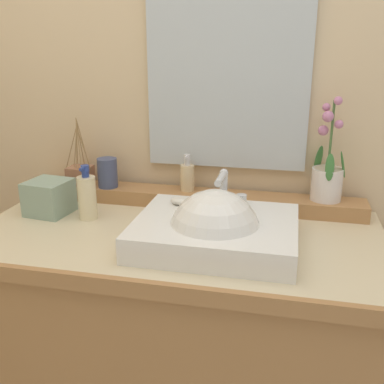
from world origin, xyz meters
TOP-DOWN VIEW (x-y plane):
  - wall_back at (0.00, 0.42)m, footprint 3.02×0.20m
  - vanity_cabinet at (0.00, -0.00)m, footprint 1.23×0.64m
  - back_ledge at (0.00, 0.24)m, footprint 1.16×0.11m
  - sink_basin at (0.13, -0.07)m, footprint 0.45×0.37m
  - soap_bar at (0.01, 0.04)m, footprint 0.07×0.04m
  - potted_plant at (0.44, 0.26)m, footprint 0.11×0.12m
  - soap_dispenser at (-0.03, 0.25)m, footprint 0.05×0.05m
  - tumbler_cup at (-0.31, 0.23)m, footprint 0.07×0.07m
  - reed_diffuser at (-0.42, 0.24)m, footprint 0.10×0.10m
  - lotion_bottle at (-0.31, 0.05)m, footprint 0.06×0.06m
  - tissue_box at (-0.45, 0.06)m, footprint 0.15×0.15m
  - mirror at (0.10, 0.31)m, footprint 0.54×0.02m

SIDE VIEW (x-z plane):
  - vanity_cabinet at x=0.00m, z-range 0.00..0.87m
  - back_ledge at x=0.00m, z-range 0.87..0.92m
  - sink_basin at x=0.13m, z-range 0.76..1.05m
  - tissue_box at x=-0.45m, z-range 0.87..0.98m
  - lotion_bottle at x=-0.31m, z-range 0.86..1.03m
  - soap_bar at x=0.01m, z-range 0.94..0.97m
  - reed_diffuser at x=-0.42m, z-range 0.83..1.08m
  - soap_dispenser at x=-0.03m, z-range 0.91..1.04m
  - tumbler_cup at x=-0.31m, z-range 0.92..1.03m
  - potted_plant at x=0.44m, z-range 0.83..1.17m
  - wall_back at x=0.00m, z-range 0.00..2.48m
  - mirror at x=0.10m, z-range 1.00..1.63m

